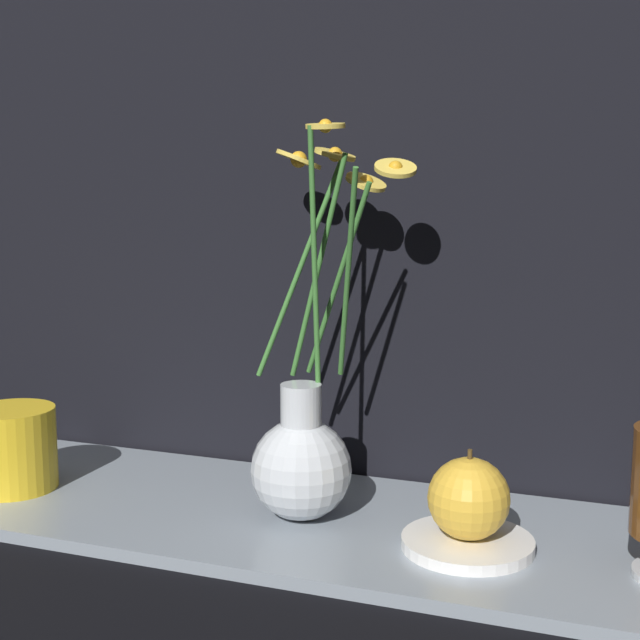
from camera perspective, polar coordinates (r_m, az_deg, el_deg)
name	(u,v)px	position (r m, az deg, el deg)	size (l,w,h in m)	color
ground_plane	(327,530)	(0.87, 0.44, -13.30)	(6.00, 6.00, 0.00)	black
shelf	(327,524)	(0.86, 0.44, -12.93)	(0.80, 0.26, 0.01)	gray
vase_with_flowers	(304,446)	(0.84, -1.06, -8.05)	(0.16, 0.15, 0.37)	silver
yellow_mug	(11,448)	(0.98, -19.20, -7.76)	(0.10, 0.09, 0.08)	yellow
saucer_plate	(468,543)	(0.80, 9.42, -13.91)	(0.11, 0.11, 0.01)	white
orange_fruit	(469,498)	(0.79, 9.50, -11.20)	(0.07, 0.07, 0.08)	gold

